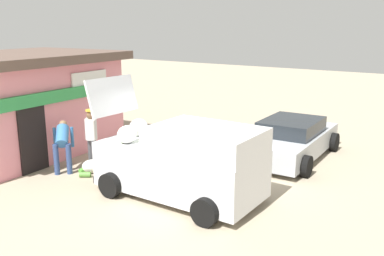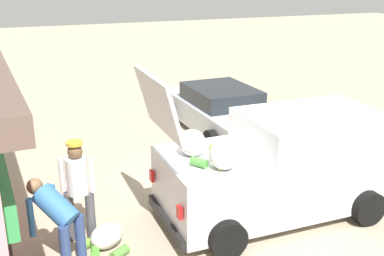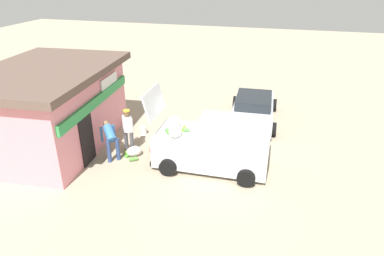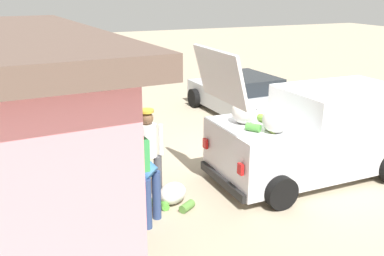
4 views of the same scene
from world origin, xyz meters
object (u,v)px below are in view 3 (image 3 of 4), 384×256
Objects in this scene: vendor_standing at (128,128)px; storefront_bar at (50,107)px; paint_bucket at (143,130)px; delivery_van at (215,144)px; unloaded_banana_pile at (133,152)px; parked_sedan at (253,109)px; customer_bending at (110,137)px.

storefront_bar is at bearing 95.10° from vendor_standing.
storefront_bar is at bearing 119.88° from paint_bucket.
unloaded_banana_pile is at bearing 91.04° from delivery_van.
delivery_van is 0.98× the size of parked_sedan.
customer_bending is 1.07m from unloaded_banana_pile.
delivery_van is (-0.02, -6.62, -0.72)m from storefront_bar.
paint_bucket is (-2.69, 4.41, -0.41)m from parked_sedan.
delivery_van is at bearing -94.94° from vendor_standing.
parked_sedan is 3.10× the size of customer_bending.
unloaded_banana_pile is at bearing -63.35° from customer_bending.
unloaded_banana_pile is at bearing -138.33° from vendor_standing.
vendor_standing is 4.87× the size of paint_bucket.
paint_bucket is (1.78, -3.09, -1.45)m from storefront_bar.
parked_sedan is at bearing -46.30° from vendor_standing.
storefront_bar is at bearing 88.66° from unloaded_banana_pile.
storefront_bar is 3.89× the size of vendor_standing.
storefront_bar is 2.87m from customer_bending.
paint_bucket is (1.86, 0.35, 0.01)m from unloaded_banana_pile.
vendor_standing is at bearing 133.70° from parked_sedan.
paint_bucket is at bearing -60.12° from storefront_bar.
paint_bucket is (1.80, 3.52, -0.74)m from delivery_van.
vendor_standing is 0.96m from unloaded_banana_pile.
parked_sedan is 6.85m from customer_bending.
customer_bending is 3.97× the size of paint_bucket.
vendor_standing is (-4.19, 4.38, 0.41)m from parked_sedan.
storefront_bar is 1.54× the size of parked_sedan.
vendor_standing is 1.23× the size of customer_bending.
vendor_standing is 0.82m from customer_bending.
delivery_van is at bearing -88.96° from unloaded_banana_pile.
storefront_bar is 3.85m from paint_bucket.
vendor_standing is at bearing -84.90° from storefront_bar.
storefront_bar is 1.57× the size of delivery_van.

